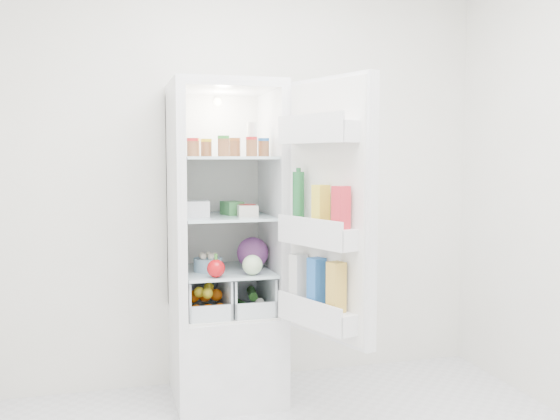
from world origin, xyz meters
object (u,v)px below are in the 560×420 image
object	(u,v)px
refrigerator	(224,282)
fridge_door	(327,216)
red_cabbage	(253,253)
mushroom_bowl	(208,265)

from	to	relation	value
refrigerator	fridge_door	bearing A→B (deg)	-57.11
refrigerator	red_cabbage	bearing A→B (deg)	-21.56
red_cabbage	mushroom_bowl	size ratio (longest dim) A/B	1.13
red_cabbage	fridge_door	world-z (taller)	fridge_door
mushroom_bowl	fridge_door	world-z (taller)	fridge_door
fridge_door	refrigerator	bearing A→B (deg)	13.36
mushroom_bowl	fridge_door	bearing A→B (deg)	-46.72
refrigerator	mushroom_bowl	distance (m)	0.18
mushroom_bowl	red_cabbage	bearing A→B (deg)	4.46
fridge_door	red_cabbage	bearing A→B (deg)	4.23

